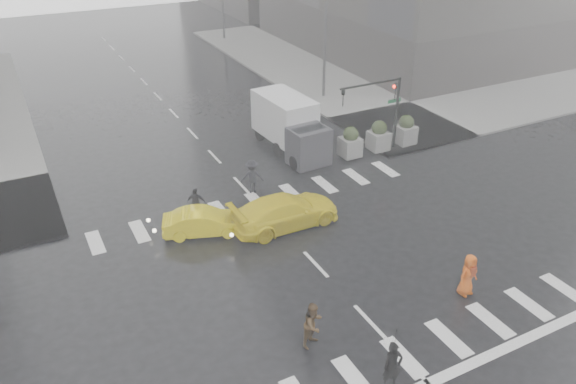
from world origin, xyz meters
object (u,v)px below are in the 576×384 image
traffic_signal_pole (384,101)px  box_truck (291,124)px  pedestrian_brown (313,324)px  taxi_mid (204,222)px  pedestrian_orange (468,275)px

traffic_signal_pole → box_truck: bearing=150.1°
pedestrian_brown → taxi_mid: pedestrian_brown is taller
pedestrian_brown → pedestrian_orange: pedestrian_orange is taller
pedestrian_brown → pedestrian_orange: size_ratio=0.98×
traffic_signal_pole → pedestrian_orange: (-4.74, -12.37, -2.32)m
pedestrian_orange → box_truck: (0.11, 15.02, 0.81)m
pedestrian_orange → box_truck: box_truck is taller
traffic_signal_pole → taxi_mid: bearing=-163.9°
pedestrian_brown → taxi_mid: (-0.94, 8.45, -0.27)m
traffic_signal_pole → taxi_mid: traffic_signal_pole is taller
pedestrian_orange → traffic_signal_pole: bearing=63.2°
traffic_signal_pole → taxi_mid: 13.13m
pedestrian_orange → taxi_mid: (-7.63, 8.81, -0.28)m
pedestrian_brown → box_truck: size_ratio=0.29×
traffic_signal_pole → pedestrian_orange: traffic_signal_pole is taller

